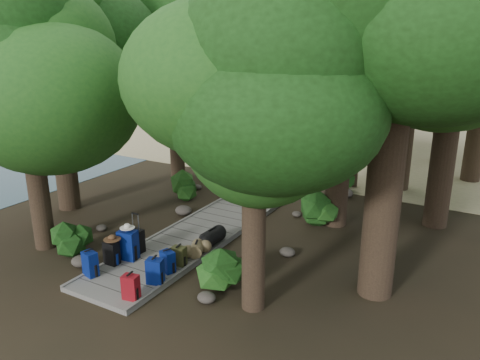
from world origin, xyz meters
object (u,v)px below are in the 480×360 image
Objects in this scene: backpack_right_b at (155,270)px; duffel_right_black at (213,237)px; backpack_left_c at (128,243)px; duffel_right_khaki at (197,249)px; lone_suitcase_on_sand at (322,159)px; sun_lounger at (397,161)px; kayak at (264,146)px; backpack_right_a at (131,286)px; backpack_left_b at (111,252)px; backpack_right_d at (179,255)px; backpack_right_c at (168,260)px; suitcase_on_boardwalk at (137,240)px; backpack_left_a at (90,263)px.

backpack_right_b is 0.97× the size of duffel_right_black.
duffel_right_khaki is at bearing 27.55° from backpack_left_c.
lone_suitcase_on_sand is 3.26m from sun_lounger.
kayak is at bearing 91.49° from backpack_right_b.
duffel_right_khaki is at bearing 79.26° from backpack_right_a.
backpack_left_c is 1.23× the size of duffel_right_black.
duffel_right_khaki is at bearing -70.79° from kayak.
duffel_right_black is 11.16m from sun_lounger.
backpack_left_b is at bearing -84.21° from lone_suitcase_on_sand.
backpack_right_c is at bearing -99.84° from backpack_right_d.
suitcase_on_boardwalk reaches higher than duffel_right_khaki.
backpack_right_a reaches higher than duffel_right_black.
backpack_left_b is 1.25× the size of duffel_right_khaki.
lone_suitcase_on_sand is at bearing 67.56° from duffel_right_khaki.
backpack_right_c is 13.44m from kayak.
backpack_right_c is at bearing 12.26° from backpack_left_b.
backpack_right_b is 1.83m from suitcase_on_boardwalk.
backpack_left_c is 1.74m from duffel_right_khaki.
backpack_left_c is at bearing -171.54° from backpack_right_d.
backpack_left_b is 0.98× the size of backpack_right_b.
backpack_right_d is at bearing 79.21° from backpack_right_b.
backpack_left_a reaches higher than backpack_left_b.
suitcase_on_boardwalk is (0.07, 0.85, -0.02)m from backpack_left_b.
sun_lounger is (2.68, 12.27, -0.09)m from backpack_right_d.
sun_lounger is at bearing -1.03° from kayak.
backpack_right_c is at bearing -126.80° from sun_lounger.
backpack_left_b is at bearing 102.74° from backpack_left_a.
backpack_left_a is 0.22× the size of kayak.
kayak is (-2.47, 13.22, -0.27)m from backpack_left_b.
duffel_right_black is 9.46m from lone_suitcase_on_sand.
backpack_right_d is 1.43m from duffel_right_black.
suitcase_on_boardwalk is 0.37× the size of sun_lounger.
backpack_left_a reaches higher than backpack_right_d.
backpack_right_a reaches higher than sun_lounger.
backpack_left_b is at bearing -161.51° from duffel_right_khaki.
suitcase_on_boardwalk is 12.63m from kayak.
backpack_right_b is at bearing 78.04° from backpack_right_a.
suitcase_on_boardwalk is at bearing 100.65° from backpack_left_a.
duffel_right_black reaches higher than duffel_right_khaki.
backpack_left_a reaches higher than sun_lounger.
duffel_right_black is 2.02m from suitcase_on_boardwalk.
backpack_left_c is 1.32× the size of lone_suitcase_on_sand.
backpack_right_c is at bearing -72.66° from kayak.
backpack_right_b is 1.00m from backpack_right_d.
backpack_left_c is 1.52m from backpack_right_b.
backpack_left_b reaches higher than lone_suitcase_on_sand.
backpack_left_c is 1.62× the size of backpack_right_d.
backpack_left_c is (0.18, 1.10, 0.09)m from backpack_left_a.
kayak is (-2.65, 12.81, -0.37)m from backpack_left_c.
backpack_right_b is (1.55, -0.21, 0.01)m from backpack_left_b.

